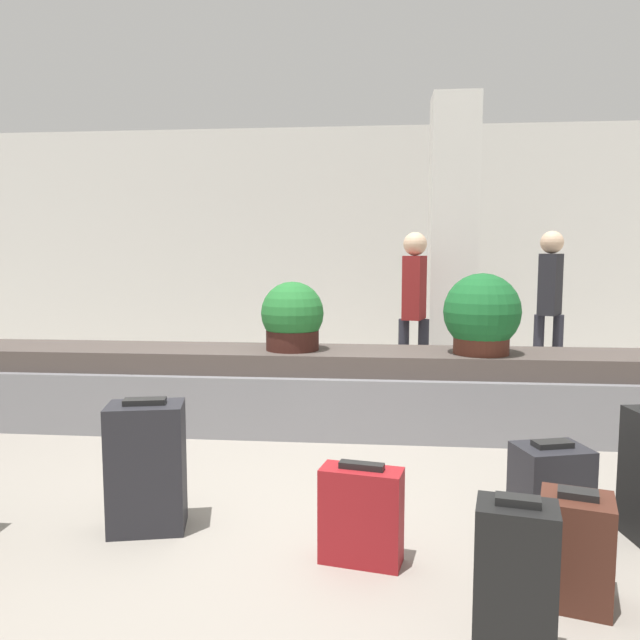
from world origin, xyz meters
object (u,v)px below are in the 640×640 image
Objects in this scene: suitcase_1 at (147,467)px; potted_plant_0 at (482,315)px; traveler_0 at (550,296)px; suitcase_2 at (575,549)px; traveler_1 at (414,300)px; potted_plant_1 at (292,318)px; suitcase_5 at (361,515)px; suitcase_7 at (515,587)px; pillar at (452,242)px; suitcase_4 at (551,490)px.

potted_plant_0 is (2.04, 1.95, 0.63)m from suitcase_1.
traveler_0 reaches higher than potted_plant_0.
traveler_1 is at bearing 113.52° from suitcase_2.
potted_plant_1 is 1.63m from traveler_1.
potted_plant_1 is (0.50, 2.01, 0.59)m from suitcase_1.
suitcase_5 is 4.46m from traveler_0.
potted_plant_0 is at bearing 179.90° from traveler_0.
suitcase_1 reaches higher than suitcase_7.
suitcase_1 is at bearing -9.42° from traveler_1.
suitcase_5 is (-0.87, -4.29, -1.37)m from pillar.
pillar is 2.18m from potted_plant_0.
potted_plant_0 reaches higher than suitcase_2.
traveler_0 is at bearing 60.01° from suitcase_4.
traveler_0 reaches higher than suitcase_4.
traveler_1 is (-1.46, -0.48, -0.02)m from traveler_0.
suitcase_5 is at bearing 139.43° from suitcase_7.
traveler_0 is (1.31, 4.69, 0.72)m from suitcase_7.
suitcase_1 reaches higher than suitcase_5.
suitcase_5 is 0.29× the size of traveler_1.
suitcase_7 reaches higher than suitcase_4.
suitcase_7 reaches higher than suitcase_5.
traveler_1 is at bearing -119.57° from pillar.
potted_plant_0 is 1.37m from traveler_1.
pillar is 4.93× the size of potted_plant_0.
suitcase_7 is 3.01m from potted_plant_0.
suitcase_7 is (1.72, -0.97, -0.04)m from suitcase_1.
traveler_0 is at bearing 124.60° from traveler_1.
suitcase_4 is 1.20m from suitcase_7.
potted_plant_0 is at bearing 77.11° from suitcase_4.
potted_plant_1 is (-1.63, 1.85, 0.70)m from suitcase_4.
potted_plant_0 is (0.89, 2.20, 0.75)m from suitcase_5.
suitcase_7 is at bearing -126.32° from suitcase_4.
potted_plant_1 reaches higher than suitcase_5.
suitcase_4 reaches higher than suitcase_2.
potted_plant_1 is (-1.54, 0.05, -0.04)m from potted_plant_0.
suitcase_4 is 0.79× the size of suitcase_7.
pillar is 5.60× the size of potted_plant_1.
pillar is 1.10m from traveler_1.
pillar reaches higher than suitcase_4.
traveler_0 is at bearing 38.14° from suitcase_1.
pillar reaches higher than potted_plant_1.
pillar is at bearing 90.36° from potted_plant_0.
suitcase_5 is 0.29× the size of traveler_0.
potted_plant_1 is at bearing 115.56° from suitcase_4.
traveler_0 is at bearing 34.17° from potted_plant_1.
pillar is at bearing 75.66° from suitcase_4.
suitcase_1 is at bearing -116.59° from pillar.
suitcase_4 is 1.06m from suitcase_5.
suitcase_1 is at bearing 178.92° from suitcase_5.
pillar is 6.50× the size of suitcase_5.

